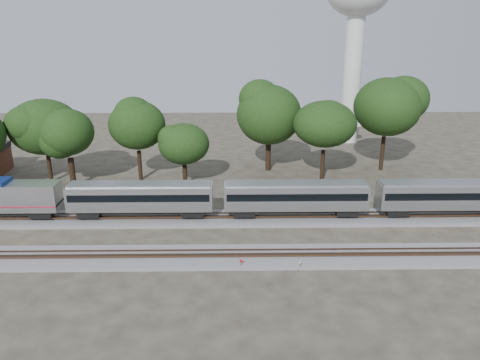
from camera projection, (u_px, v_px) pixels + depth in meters
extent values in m
plane|color=#383328|center=(195.00, 242.00, 51.49)|extent=(160.00, 160.00, 0.00)
cube|color=slate|center=(199.00, 219.00, 57.12)|extent=(160.00, 5.00, 0.40)
cube|color=brown|center=(199.00, 217.00, 56.30)|extent=(160.00, 0.08, 0.15)
cube|color=brown|center=(199.00, 213.00, 57.66)|extent=(160.00, 0.08, 0.15)
cube|color=slate|center=(192.00, 257.00, 47.63)|extent=(160.00, 5.00, 0.40)
cube|color=brown|center=(192.00, 257.00, 46.81)|extent=(160.00, 0.08, 0.15)
cube|color=brown|center=(193.00, 250.00, 48.17)|extent=(160.00, 0.08, 0.15)
cube|color=silver|center=(15.00, 196.00, 55.83)|extent=(10.52, 2.98, 3.28)
cube|color=maroon|center=(6.00, 203.00, 56.08)|extent=(12.90, 3.02, 0.18)
cube|color=black|center=(43.00, 212.00, 56.53)|extent=(2.58, 2.18, 0.89)
cube|color=silver|center=(141.00, 197.00, 56.10)|extent=(17.27, 2.98, 2.98)
cube|color=black|center=(141.00, 194.00, 56.00)|extent=(16.68, 3.03, 0.89)
cube|color=gray|center=(140.00, 185.00, 55.61)|extent=(16.87, 2.38, 0.35)
cube|color=black|center=(90.00, 212.00, 56.61)|extent=(2.58, 2.18, 0.89)
cube|color=black|center=(193.00, 211.00, 56.80)|extent=(2.58, 2.18, 0.89)
cube|color=silver|center=(296.00, 196.00, 56.38)|extent=(17.27, 2.98, 2.98)
cube|color=black|center=(296.00, 193.00, 56.28)|extent=(16.68, 3.03, 0.89)
cube|color=gray|center=(296.00, 184.00, 55.89)|extent=(16.87, 2.38, 0.35)
cube|color=black|center=(244.00, 211.00, 56.89)|extent=(2.58, 2.18, 0.89)
cube|color=black|center=(346.00, 210.00, 57.08)|extent=(2.58, 2.18, 0.89)
cube|color=silver|center=(449.00, 195.00, 56.65)|extent=(17.27, 2.98, 2.98)
cube|color=black|center=(450.00, 193.00, 56.56)|extent=(16.68, 3.03, 0.89)
cube|color=gray|center=(451.00, 183.00, 56.17)|extent=(16.87, 2.38, 0.35)
cube|color=black|center=(396.00, 210.00, 57.17)|extent=(2.58, 2.18, 0.89)
cylinder|color=#512D19|center=(241.00, 265.00, 45.60)|extent=(0.06, 0.06, 0.92)
cylinder|color=red|center=(241.00, 261.00, 45.47)|extent=(0.32, 0.12, 0.33)
cylinder|color=#512D19|center=(300.00, 266.00, 45.44)|extent=(0.06, 0.06, 0.85)
cylinder|color=silver|center=(300.00, 262.00, 45.32)|extent=(0.29, 0.15, 0.30)
cube|color=#512D19|center=(241.00, 265.00, 46.09)|extent=(0.54, 0.38, 0.30)
cylinder|color=silver|center=(352.00, 80.00, 92.15)|extent=(3.53, 3.53, 24.68)
cone|color=silver|center=(348.00, 133.00, 95.48)|extent=(5.64, 5.64, 3.53)
cylinder|color=black|center=(50.00, 167.00, 70.53)|extent=(0.70, 0.70, 4.57)
ellipsoid|color=black|center=(44.00, 127.00, 68.58)|extent=(8.61, 8.61, 7.32)
cylinder|color=black|center=(72.00, 173.00, 68.08)|extent=(0.70, 0.70, 4.45)
ellipsoid|color=black|center=(68.00, 132.00, 66.17)|extent=(8.39, 8.39, 7.13)
cylinder|color=black|center=(140.00, 165.00, 71.32)|extent=(0.70, 0.70, 4.62)
ellipsoid|color=black|center=(137.00, 125.00, 69.34)|extent=(8.72, 8.72, 7.41)
cylinder|color=black|center=(185.00, 174.00, 69.16)|extent=(0.70, 0.70, 3.41)
ellipsoid|color=black|center=(184.00, 144.00, 67.70)|extent=(6.43, 6.43, 5.46)
cylinder|color=black|center=(268.00, 155.00, 76.29)|extent=(0.70, 0.70, 4.94)
ellipsoid|color=black|center=(269.00, 115.00, 74.17)|extent=(9.31, 9.31, 7.92)
cylinder|color=black|center=(322.00, 165.00, 71.36)|extent=(0.70, 0.70, 4.70)
ellipsoid|color=black|center=(325.00, 124.00, 69.35)|extent=(8.86, 8.86, 7.53)
cylinder|color=black|center=(382.00, 153.00, 76.16)|extent=(0.70, 0.70, 5.61)
ellipsoid|color=black|center=(387.00, 107.00, 73.76)|extent=(10.58, 10.58, 8.99)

